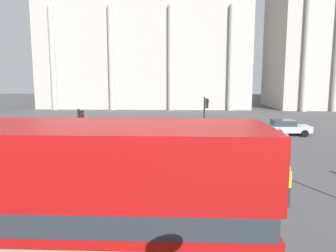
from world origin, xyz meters
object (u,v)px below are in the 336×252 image
car_white (256,134)px  pedestrian_red (280,138)px  plaza_building_left (145,51)px  traffic_light_far (205,114)px  double_decker_bus (22,207)px  pedestrian_yellow (287,183)px  traffic_light_mid (81,128)px  car_silver (285,127)px

car_white → pedestrian_red: pedestrian_red is taller
plaza_building_left → traffic_light_far: size_ratio=9.64×
double_decker_bus → pedestrian_yellow: size_ratio=6.33×
double_decker_bus → traffic_light_mid: 11.83m
car_silver → pedestrian_red: (-2.39, -6.75, 0.27)m
traffic_light_far → pedestrian_red: (4.96, -1.81, -1.40)m
car_white → pedestrian_red: 3.07m
traffic_light_mid → car_white: (11.53, 6.89, -1.47)m
double_decker_bus → car_silver: (12.55, 22.33, -1.57)m
plaza_building_left → car_white: plaza_building_left is taller
traffic_light_far → car_white: (4.03, 1.10, -1.67)m
pedestrian_yellow → car_silver: bearing=78.0°
car_white → pedestrian_yellow: (-1.64, -12.59, 0.25)m
car_white → car_silver: 5.08m
car_silver → pedestrian_red: bearing=-156.3°
traffic_light_far → pedestrian_yellow: 11.82m
traffic_light_mid → pedestrian_red: traffic_light_mid is taller
traffic_light_mid → pedestrian_yellow: size_ratio=1.99×
traffic_light_far → pedestrian_red: traffic_light_far is taller
plaza_building_left → car_silver: plaza_building_left is taller
traffic_light_far → pedestrian_red: 5.47m
double_decker_bus → traffic_light_far: double_decker_bus is taller
double_decker_bus → traffic_light_mid: double_decker_bus is taller
pedestrian_yellow → plaza_building_left: bearing=108.2°
double_decker_bus → pedestrian_red: bearing=58.9°
car_white → car_silver: bearing=77.2°
plaza_building_left → pedestrian_yellow: size_ratio=21.09×
traffic_light_mid → car_silver: (14.86, 10.73, -1.47)m
car_silver → traffic_light_far: bearing=167.1°
double_decker_bus → car_white: size_ratio=2.50×
double_decker_bus → pedestrian_red: double_decker_bus is taller
plaza_building_left → car_white: 34.54m
plaza_building_left → car_white: bearing=-68.9°
pedestrian_red → pedestrian_yellow: pedestrian_red is taller
traffic_light_far → pedestrian_yellow: traffic_light_far is taller
traffic_light_far → car_silver: 9.02m
traffic_light_mid → traffic_light_far: (7.50, 5.79, 0.21)m
car_white → car_silver: same height
pedestrian_yellow → pedestrian_red: bearing=80.0°
double_decker_bus → car_white: bearing=65.6°
double_decker_bus → traffic_light_far: size_ratio=2.90×
pedestrian_yellow → traffic_light_mid: bearing=154.9°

